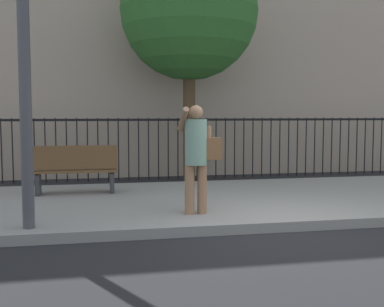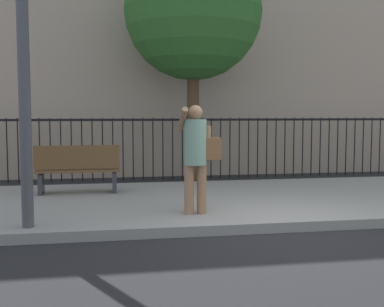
% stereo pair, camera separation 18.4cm
% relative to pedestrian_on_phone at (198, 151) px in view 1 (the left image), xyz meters
% --- Properties ---
extents(ground_plane, '(60.00, 60.00, 0.00)m').
position_rel_pedestrian_on_phone_xyz_m(ground_plane, '(1.21, -0.83, -1.13)').
color(ground_plane, black).
extents(sidewalk, '(28.00, 4.40, 0.15)m').
position_rel_pedestrian_on_phone_xyz_m(sidewalk, '(1.21, 1.37, -1.05)').
color(sidewalk, gray).
rests_on(sidewalk, ground).
extents(iron_fence, '(12.03, 0.04, 1.60)m').
position_rel_pedestrian_on_phone_xyz_m(iron_fence, '(1.21, 5.07, -0.11)').
color(iron_fence, black).
rests_on(iron_fence, ground).
extents(pedestrian_on_phone, '(0.65, 0.49, 1.68)m').
position_rel_pedestrian_on_phone_xyz_m(pedestrian_on_phone, '(0.00, 0.00, 0.00)').
color(pedestrian_on_phone, '#936B4C').
rests_on(pedestrian_on_phone, sidewalk).
extents(street_bench, '(1.60, 0.45, 0.95)m').
position_rel_pedestrian_on_phone_xyz_m(street_bench, '(-1.93, 2.24, -0.48)').
color(street_bench, brown).
rests_on(street_bench, sidewalk).
extents(street_tree_near, '(3.26, 3.26, 5.76)m').
position_rel_pedestrian_on_phone_xyz_m(street_tree_near, '(0.69, 4.15, 2.98)').
color(street_tree_near, '#4C3823').
rests_on(street_tree_near, ground).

